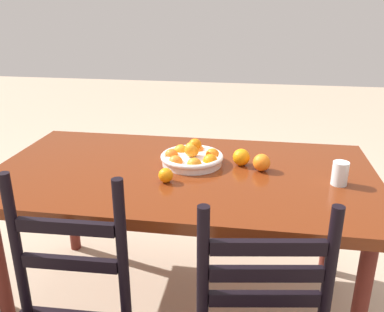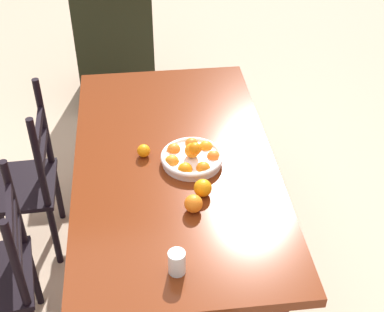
{
  "view_description": "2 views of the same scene",
  "coord_description": "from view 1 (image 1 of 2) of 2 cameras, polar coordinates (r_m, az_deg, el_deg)",
  "views": [
    {
      "loc": [
        -0.31,
        1.7,
        1.44
      ],
      "look_at": [
        -0.03,
        -0.08,
        0.76
      ],
      "focal_mm": 38.4,
      "sensor_mm": 36.0,
      "label": 1
    },
    {
      "loc": [
        -2.03,
        0.15,
        2.34
      ],
      "look_at": [
        -0.03,
        -0.08,
        0.76
      ],
      "focal_mm": 51.29,
      "sensor_mm": 36.0,
      "label": 2
    }
  ],
  "objects": [
    {
      "name": "ground_plane",
      "position": [
        2.25,
        -1.13,
        -19.17
      ],
      "size": [
        12.0,
        12.0,
        0.0
      ],
      "primitive_type": "plane",
      "color": "tan"
    },
    {
      "name": "dining_table",
      "position": [
        1.9,
        -1.27,
        -3.77
      ],
      "size": [
        1.73,
        0.95,
        0.72
      ],
      "color": "#62240E",
      "rests_on": "ground"
    },
    {
      "name": "fruit_bowl",
      "position": [
        1.93,
        0.02,
        -0.22
      ],
      "size": [
        0.3,
        0.3,
        0.12
      ],
      "color": "white",
      "rests_on": "dining_table"
    },
    {
      "name": "orange_loose_0",
      "position": [
        1.92,
        6.87,
        -0.17
      ],
      "size": [
        0.08,
        0.08,
        0.08
      ],
      "primitive_type": "sphere",
      "color": "orange",
      "rests_on": "dining_table"
    },
    {
      "name": "orange_loose_1",
      "position": [
        1.74,
        -3.67,
        -2.7
      ],
      "size": [
        0.06,
        0.06,
        0.06
      ],
      "primitive_type": "sphere",
      "color": "orange",
      "rests_on": "dining_table"
    },
    {
      "name": "orange_loose_2",
      "position": [
        1.88,
        9.65,
        -0.9
      ],
      "size": [
        0.08,
        0.08,
        0.08
      ],
      "primitive_type": "sphere",
      "color": "orange",
      "rests_on": "dining_table"
    },
    {
      "name": "drinking_glass",
      "position": [
        1.81,
        19.86,
        -2.28
      ],
      "size": [
        0.07,
        0.07,
        0.1
      ],
      "primitive_type": "cylinder",
      "color": "silver",
      "rests_on": "dining_table"
    }
  ]
}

